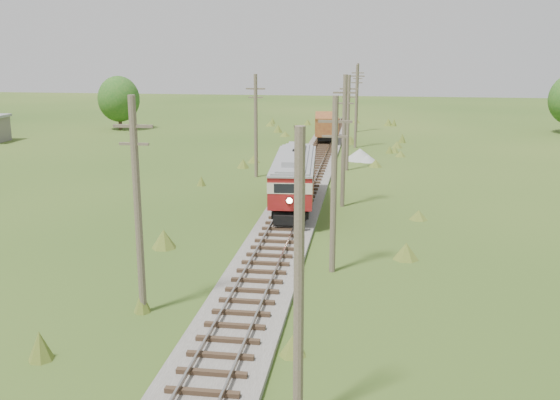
# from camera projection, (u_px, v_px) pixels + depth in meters

# --- Properties ---
(railbed_main) EXTENTS (3.60, 96.00, 0.57)m
(railbed_main) POSITION_uv_depth(u_px,v_px,m) (301.00, 192.00, 46.55)
(railbed_main) COLOR #605B54
(railbed_main) RESTS_ON ground
(streetcar) EXTENTS (3.49, 11.62, 5.26)m
(streetcar) POSITION_uv_depth(u_px,v_px,m) (294.00, 174.00, 41.73)
(streetcar) COLOR black
(streetcar) RESTS_ON ground
(gondola) EXTENTS (3.22, 8.09, 2.62)m
(gondola) POSITION_uv_depth(u_px,v_px,m) (326.00, 125.00, 71.40)
(gondola) COLOR black
(gondola) RESTS_ON ground
(gravel_pile) EXTENTS (3.10, 3.29, 1.13)m
(gravel_pile) POSITION_uv_depth(u_px,v_px,m) (361.00, 155.00, 60.57)
(gravel_pile) COLOR gray
(gravel_pile) RESTS_ON ground
(utility_pole_r_1) EXTENTS (0.30, 0.30, 8.80)m
(utility_pole_r_1) POSITION_uv_depth(u_px,v_px,m) (299.00, 285.00, 17.24)
(utility_pole_r_1) COLOR brown
(utility_pole_r_1) RESTS_ON ground
(utility_pole_r_2) EXTENTS (1.60, 0.30, 8.60)m
(utility_pole_r_2) POSITION_uv_depth(u_px,v_px,m) (334.00, 184.00, 29.70)
(utility_pole_r_2) COLOR brown
(utility_pole_r_2) RESTS_ON ground
(utility_pole_r_3) EXTENTS (1.60, 0.30, 9.00)m
(utility_pole_r_3) POSITION_uv_depth(u_px,v_px,m) (344.00, 140.00, 42.16)
(utility_pole_r_3) COLOR brown
(utility_pole_r_3) RESTS_ON ground
(utility_pole_r_4) EXTENTS (1.60, 0.30, 8.40)m
(utility_pole_r_4) POSITION_uv_depth(u_px,v_px,m) (348.00, 122.00, 54.75)
(utility_pole_r_4) COLOR brown
(utility_pole_r_4) RESTS_ON ground
(utility_pole_r_5) EXTENTS (1.60, 0.30, 8.90)m
(utility_pole_r_5) POSITION_uv_depth(u_px,v_px,m) (356.00, 106.00, 67.12)
(utility_pole_r_5) COLOR brown
(utility_pole_r_5) RESTS_ON ground
(utility_pole_r_6) EXTENTS (1.60, 0.30, 8.70)m
(utility_pole_r_6) POSITION_uv_depth(u_px,v_px,m) (357.00, 97.00, 79.66)
(utility_pole_r_6) COLOR brown
(utility_pole_r_6) RESTS_ON ground
(utility_pole_l_a) EXTENTS (1.60, 0.30, 9.00)m
(utility_pole_l_a) POSITION_uv_depth(u_px,v_px,m) (138.00, 205.00, 24.92)
(utility_pole_l_a) COLOR brown
(utility_pole_l_a) RESTS_ON ground
(utility_pole_l_b) EXTENTS (1.60, 0.30, 8.60)m
(utility_pole_l_b) POSITION_uv_depth(u_px,v_px,m) (256.00, 125.00, 51.92)
(utility_pole_l_b) COLOR brown
(utility_pole_l_b) RESTS_ON ground
(tree_mid_a) EXTENTS (5.46, 5.46, 7.03)m
(tree_mid_a) POSITION_uv_depth(u_px,v_px,m) (119.00, 99.00, 82.17)
(tree_mid_a) COLOR #38281C
(tree_mid_a) RESTS_ON ground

